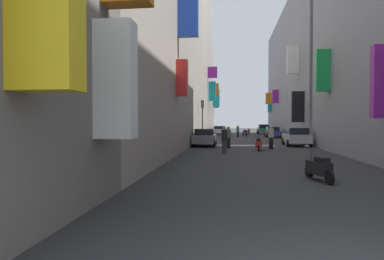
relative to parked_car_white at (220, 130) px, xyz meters
The scene contains 21 objects.
ground_plane 20.60m from the parked_car_white, 79.83° to the right, with size 140.00×140.00×0.00m, color #2D2D30.
building_left_mid_a 28.66m from the parked_car_white, 99.30° to the right, with size 7.25×35.22×20.68m.
building_left_mid_b 11.03m from the parked_car_white, 142.68° to the right, with size 7.34×11.42×20.61m.
building_left_mid_c 9.99m from the parked_car_white, 125.52° to the left, with size 7.19×7.34×14.78m.
building_right_mid_b 15.61m from the parked_car_white, 30.98° to the right, with size 7.25×33.43×16.89m.
parked_car_white is the anchor object (origin of this frame).
parked_car_green 7.95m from the parked_car_white, 25.25° to the left, with size 1.97×4.35×1.58m.
parked_car_blue 11.60m from the parked_car_white, 51.29° to the right, with size 1.84×4.16×1.37m.
parked_car_grey 25.54m from the parked_car_white, 90.77° to the right, with size 1.95×3.96×1.46m.
parked_car_silver 25.58m from the parked_car_white, 73.11° to the right, with size 1.98×4.06×1.54m.
scooter_red 29.77m from the parked_car_white, 82.55° to the right, with size 0.54×1.87×1.13m.
scooter_green 7.09m from the parked_car_white, 80.29° to the right, with size 0.62×1.84×1.13m.
scooter_black 42.13m from the parked_car_white, 83.20° to the right, with size 0.71×1.85×1.13m.
scooter_silver 10.95m from the parked_car_white, 84.35° to the right, with size 0.62×1.82×1.13m.
scooter_orange 5.00m from the parked_car_white, 19.25° to the left, with size 0.50×1.88×1.13m.
scooter_blue 6.49m from the parked_car_white, 53.94° to the right, with size 0.72×1.86×1.13m.
pedestrian_crossing 28.65m from the parked_car_white, 80.19° to the right, with size 0.43×0.43×1.80m.
pedestrian_near_left 32.15m from the parked_car_white, 87.39° to the right, with size 0.44×0.44×1.78m.
pedestrian_near_right 9.46m from the parked_car_white, 73.26° to the right, with size 0.53×0.53×1.61m.
pedestrian_mid_street 27.94m from the parked_car_white, 86.54° to the right, with size 0.43×0.43×1.70m.
traffic_light_near_corner 21.00m from the parked_car_white, 92.58° to the right, with size 0.26×0.34×4.18m.
Camera 1 is at (-1.69, -3.77, 2.10)m, focal length 31.53 mm.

